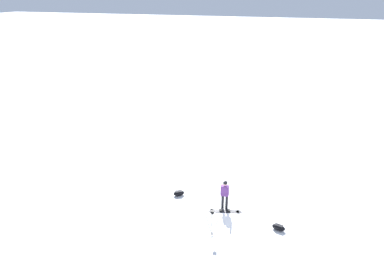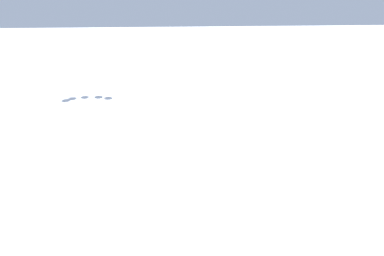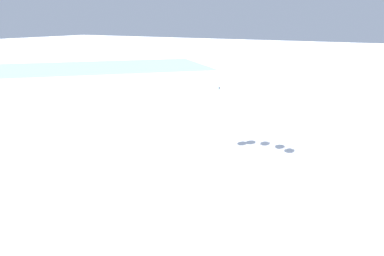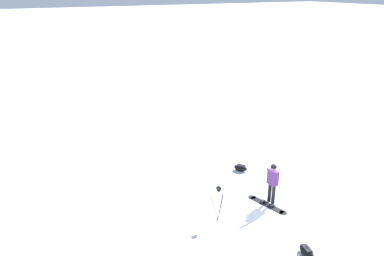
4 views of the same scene
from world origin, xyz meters
TOP-DOWN VIEW (x-y plane):
  - ground_plane at (0.00, 0.00)m, footprint 300.00×300.00m
  - snowboarder at (-0.61, -0.49)m, footprint 0.64×0.49m
  - snowboard at (-0.37, -0.42)m, footprint 0.65×1.76m
  - gear_bag_large at (0.40, 2.49)m, footprint 0.46×0.71m
  - camera_tripod at (1.85, -0.50)m, footprint 0.65×0.61m
  - gear_bag_small at (-1.14, -3.31)m, footprint 0.63×0.70m

SIDE VIEW (x-z plane):
  - ground_plane at x=0.00m, z-range 0.00..0.00m
  - snowboard at x=-0.37m, z-range -0.03..0.07m
  - gear_bag_small at x=-1.14m, z-range 0.01..0.31m
  - gear_bag_large at x=0.40m, z-range 0.01..0.31m
  - camera_tripod at x=1.85m, z-range 0.29..1.65m
  - snowboarder at x=-0.61m, z-range 0.17..1.89m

